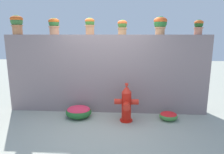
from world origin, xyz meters
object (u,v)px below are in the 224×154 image
object	(u,v)px
potted_plant_1	(54,25)
potted_plant_3	(122,26)
fire_hydrant	(126,104)
flower_bush_right	(79,111)
potted_plant_0	(17,23)
potted_plant_2	(90,25)
potted_plant_5	(199,26)
flower_bush_left	(168,116)
potted_plant_4	(160,24)

from	to	relation	value
potted_plant_1	potted_plant_3	distance (m)	1.73
fire_hydrant	flower_bush_right	distance (m)	1.22
potted_plant_3	flower_bush_right	world-z (taller)	potted_plant_3
fire_hydrant	potted_plant_0	bearing A→B (deg)	166.56
potted_plant_2	flower_bush_right	bearing A→B (deg)	-114.84
potted_plant_5	fire_hydrant	bearing A→B (deg)	-158.40
potted_plant_3	flower_bush_left	xyz separation A→B (m)	(1.14, -0.56, -2.13)
potted_plant_3	potted_plant_5	distance (m)	1.86
potted_plant_3	potted_plant_4	bearing A→B (deg)	0.84
flower_bush_left	flower_bush_right	distance (m)	2.20
potted_plant_2	potted_plant_5	world-z (taller)	potted_plant_2
potted_plant_0	potted_plant_3	bearing A→B (deg)	0.38
potted_plant_2	flower_bush_left	bearing A→B (deg)	-14.98
potted_plant_0	flower_bush_right	size ratio (longest dim) A/B	0.77
potted_plant_3	fire_hydrant	size ratio (longest dim) A/B	0.39
potted_plant_4	flower_bush_right	xyz separation A→B (m)	(-1.99, -0.57, -2.13)
flower_bush_right	fire_hydrant	bearing A→B (deg)	-6.97
potted_plant_0	flower_bush_left	bearing A→B (deg)	-8.00
potted_plant_0	flower_bush_left	world-z (taller)	potted_plant_0
potted_plant_2	fire_hydrant	xyz separation A→B (m)	(0.94, -0.66, -1.84)
potted_plant_1	flower_bush_left	xyz separation A→B (m)	(2.87, -0.51, -2.16)
potted_plant_2	potted_plant_3	world-z (taller)	potted_plant_2
potted_plant_1	flower_bush_right	xyz separation A→B (m)	(0.67, -0.50, -2.11)
potted_plant_1	fire_hydrant	distance (m)	2.69
potted_plant_2	flower_bush_left	world-z (taller)	potted_plant_2
potted_plant_4	potted_plant_5	bearing A→B (deg)	-1.43
flower_bush_right	potted_plant_1	bearing A→B (deg)	143.46
potted_plant_1	potted_plant_4	size ratio (longest dim) A/B	0.94
potted_plant_5	fire_hydrant	distance (m)	2.60
potted_plant_1	flower_bush_right	size ratio (longest dim) A/B	0.65
fire_hydrant	potted_plant_2	bearing A→B (deg)	144.92
flower_bush_left	flower_bush_right	bearing A→B (deg)	179.79
potted_plant_5	flower_bush_right	distance (m)	3.62
potted_plant_5	flower_bush_left	xyz separation A→B (m)	(-0.72, -0.55, -2.13)
potted_plant_5	flower_bush_left	distance (m)	2.31
potted_plant_1	potted_plant_0	bearing A→B (deg)	178.02
potted_plant_4	fire_hydrant	size ratio (longest dim) A/B	0.48
potted_plant_0	potted_plant_5	bearing A→B (deg)	0.11
potted_plant_1	potted_plant_5	distance (m)	3.59
potted_plant_4	flower_bush_right	distance (m)	2.97
potted_plant_3	potted_plant_4	distance (m)	0.94
potted_plant_1	flower_bush_right	distance (m)	2.27
potted_plant_1	flower_bush_right	bearing A→B (deg)	-36.54
potted_plant_0	potted_plant_2	size ratio (longest dim) A/B	1.19
potted_plant_4	fire_hydrant	world-z (taller)	potted_plant_4
potted_plant_2	potted_plant_3	xyz separation A→B (m)	(0.81, 0.04, -0.03)
potted_plant_2	potted_plant_5	distance (m)	2.67
potted_plant_3	potted_plant_2	bearing A→B (deg)	-177.42
potted_plant_0	flower_bush_right	xyz separation A→B (m)	(1.66, -0.53, -2.16)
potted_plant_3	fire_hydrant	bearing A→B (deg)	-79.78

